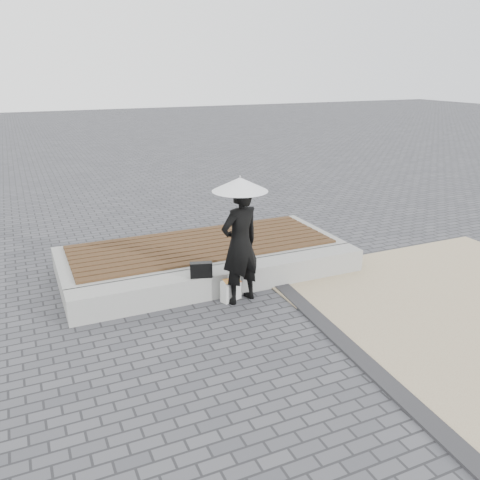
# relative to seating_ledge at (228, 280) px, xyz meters

# --- Properties ---
(ground) EXTENTS (80.00, 80.00, 0.00)m
(ground) POSITION_rel_seating_ledge_xyz_m (0.00, -1.60, -0.20)
(ground) COLOR #4A4B4F
(ground) RESTS_ON ground
(terrazzo_zone) EXTENTS (5.00, 5.00, 0.02)m
(terrazzo_zone) POSITION_rel_seating_ledge_xyz_m (3.20, -2.10, -0.19)
(terrazzo_zone) COLOR tan
(terrazzo_zone) RESTS_ON ground
(edging_band) EXTENTS (0.61, 5.20, 0.04)m
(edging_band) POSITION_rel_seating_ledge_xyz_m (0.75, -2.10, -0.18)
(edging_band) COLOR #2D2D30
(edging_band) RESTS_ON ground
(seating_ledge) EXTENTS (5.00, 0.45, 0.40)m
(seating_ledge) POSITION_rel_seating_ledge_xyz_m (0.00, 0.00, 0.00)
(seating_ledge) COLOR #9F9F9A
(seating_ledge) RESTS_ON ground
(timber_platform) EXTENTS (5.00, 2.00, 0.40)m
(timber_platform) POSITION_rel_seating_ledge_xyz_m (0.00, 1.20, 0.00)
(timber_platform) COLOR #9D9D98
(timber_platform) RESTS_ON ground
(timber_decking) EXTENTS (4.60, 1.80, 0.04)m
(timber_decking) POSITION_rel_seating_ledge_xyz_m (0.00, 1.20, 0.22)
(timber_decking) COLOR #4E2F1B
(timber_decking) RESTS_ON timber_platform
(woman) EXTENTS (0.78, 0.62, 1.87)m
(woman) POSITION_rel_seating_ledge_xyz_m (0.04, -0.40, 0.74)
(woman) COLOR black
(woman) RESTS_ON ground
(parasol) EXTENTS (0.82, 0.82, 1.05)m
(parasol) POSITION_rel_seating_ledge_xyz_m (0.04, -0.40, 1.65)
(parasol) COLOR #B6B6BB
(parasol) RESTS_ON ground
(handbag) EXTENTS (0.36, 0.21, 0.24)m
(handbag) POSITION_rel_seating_ledge_xyz_m (-0.51, -0.17, 0.32)
(handbag) COLOR black
(handbag) RESTS_ON seating_ledge
(canvas_tote) EXTENTS (0.36, 0.25, 0.35)m
(canvas_tote) POSITION_rel_seating_ledge_xyz_m (-0.08, -0.33, -0.03)
(canvas_tote) COLOR white
(canvas_tote) RESTS_ON ground
(magazine) EXTENTS (0.27, 0.21, 0.01)m
(magazine) POSITION_rel_seating_ledge_xyz_m (-0.08, -0.38, 0.15)
(magazine) COLOR red
(magazine) RESTS_ON canvas_tote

